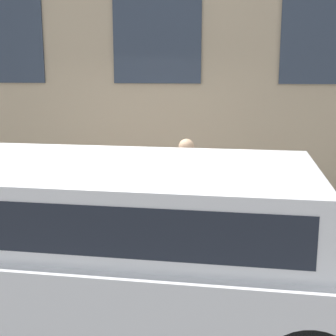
{
  "coord_description": "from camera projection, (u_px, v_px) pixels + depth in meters",
  "views": [
    {
      "loc": [
        -4.99,
        -1.43,
        2.22
      ],
      "look_at": [
        0.7,
        -0.47,
        1.02
      ],
      "focal_mm": 50.0,
      "sensor_mm": 36.0,
      "label": 1
    }
  ],
  "objects": [
    {
      "name": "ground_plane",
      "position": [
        119.0,
        263.0,
        5.5
      ],
      "size": [
        80.0,
        80.0,
        0.0
      ],
      "primitive_type": "plane",
      "color": "#514F4C"
    },
    {
      "name": "sidewalk",
      "position": [
        142.0,
        224.0,
        6.67
      ],
      "size": [
        2.46,
        60.0,
        0.14
      ],
      "color": "#9E9B93",
      "rests_on": "ground_plane"
    },
    {
      "name": "fire_hydrant",
      "position": [
        150.0,
        209.0,
        5.96
      ],
      "size": [
        0.28,
        0.41,
        0.69
      ],
      "color": "red",
      "rests_on": "sidewalk"
    },
    {
      "name": "person",
      "position": [
        186.0,
        177.0,
        5.97
      ],
      "size": [
        0.3,
        0.2,
        1.24
      ],
      "rotation": [
        0.0,
        0.0,
        -2.54
      ],
      "color": "#998466",
      "rests_on": "sidewalk"
    },
    {
      "name": "parked_truck_white_near",
      "position": [
        113.0,
        230.0,
        4.08
      ],
      "size": [
        2.09,
        5.25,
        1.45
      ],
      "color": "black",
      "rests_on": "ground_plane"
    }
  ]
}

